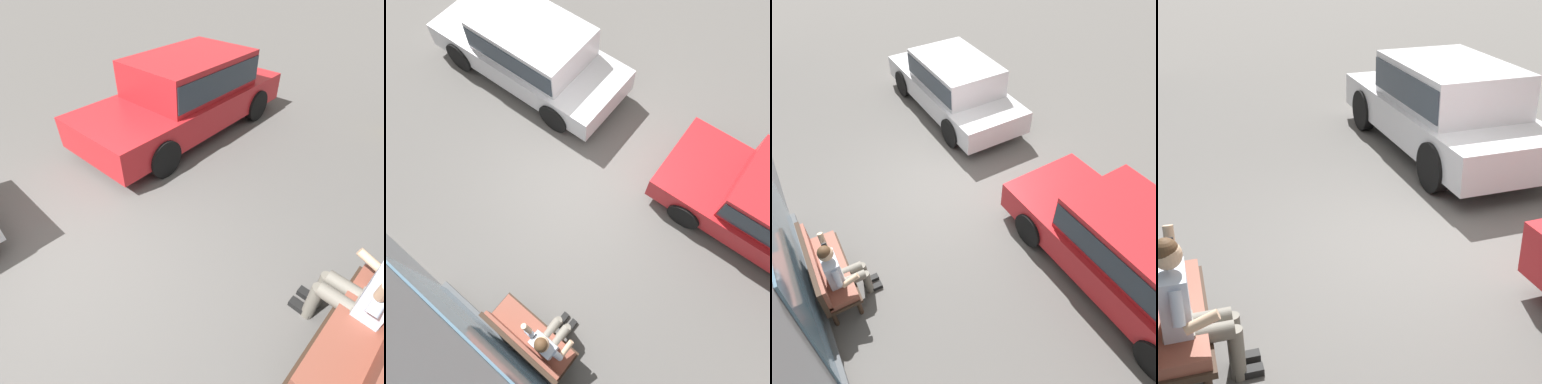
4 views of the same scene
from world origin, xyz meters
The scene contains 4 objects.
ground_plane centered at (0.00, 0.00, 0.00)m, with size 60.00×60.00×0.00m, color #565451.
bench centered at (-1.28, 2.90, 0.56)m, with size 1.50×0.55×0.99m.
person_on_phone centered at (-1.54, 2.67, 0.70)m, with size 0.73×0.74×1.33m.
parked_car_mid centered at (2.53, -1.46, 0.81)m, with size 4.46×1.92×1.47m.
Camera 4 is at (-5.46, 2.60, 3.43)m, focal length 55.00 mm.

